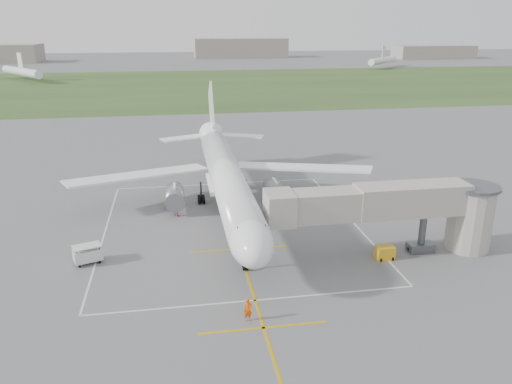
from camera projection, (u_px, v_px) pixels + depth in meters
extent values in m
plane|color=#5A5A5C|center=(228.00, 214.00, 60.13)|extent=(700.00, 700.00, 0.00)
cube|color=#2C4A20|center=(188.00, 86.00, 181.48)|extent=(700.00, 120.00, 0.02)
cube|color=#C0980B|center=(233.00, 230.00, 55.46)|extent=(0.25, 60.00, 0.01)
cube|color=#C0980B|center=(263.00, 328.00, 37.72)|extent=(10.00, 0.25, 0.01)
cube|color=#C0980B|center=(239.00, 249.00, 50.79)|extent=(10.00, 0.25, 0.01)
cube|color=silver|center=(218.00, 184.00, 71.33)|extent=(28.00, 0.20, 0.01)
cube|color=silver|center=(255.00, 300.00, 41.46)|extent=(28.00, 0.20, 0.01)
cube|color=silver|center=(104.00, 235.00, 54.21)|extent=(0.20, 32.00, 0.01)
cube|color=silver|center=(350.00, 219.00, 58.58)|extent=(0.20, 32.00, 0.01)
cylinder|color=white|center=(227.00, 178.00, 58.68)|extent=(3.80, 36.00, 3.80)
ellipsoid|color=white|center=(251.00, 241.00, 41.88)|extent=(3.80, 7.22, 3.80)
cube|color=black|center=(253.00, 234.00, 40.70)|extent=(2.40, 1.60, 0.99)
cone|color=white|center=(213.00, 138.00, 77.68)|extent=(3.80, 6.00, 3.80)
cube|color=white|center=(301.00, 167.00, 66.19)|extent=(17.93, 11.24, 1.23)
cube|color=white|center=(139.00, 175.00, 62.91)|extent=(17.93, 11.24, 1.23)
cube|color=white|center=(225.00, 183.00, 61.98)|extent=(4.20, 8.00, 0.50)
cube|color=white|center=(211.00, 109.00, 76.95)|extent=(0.30, 7.89, 8.65)
cube|color=white|center=(213.00, 131.00, 75.86)|extent=(0.35, 5.00, 1.20)
cube|color=white|center=(239.00, 136.00, 78.00)|extent=(7.85, 5.03, 0.20)
cube|color=white|center=(185.00, 138.00, 76.68)|extent=(7.85, 5.03, 0.20)
cylinder|color=slate|center=(274.00, 190.00, 62.82)|extent=(2.30, 4.20, 2.30)
cube|color=white|center=(275.00, 185.00, 62.28)|extent=(0.25, 2.40, 1.20)
cylinder|color=slate|center=(175.00, 195.00, 60.88)|extent=(2.30, 4.20, 2.30)
cube|color=white|center=(175.00, 190.00, 60.34)|extent=(0.25, 2.40, 1.20)
cylinder|color=black|center=(245.00, 257.00, 46.18)|extent=(0.18, 0.18, 2.60)
cylinder|color=black|center=(244.00, 266.00, 46.45)|extent=(0.28, 0.80, 0.80)
cylinder|color=black|center=(246.00, 266.00, 46.48)|extent=(0.28, 0.80, 0.80)
cylinder|color=black|center=(246.00, 190.00, 64.33)|extent=(0.22, 0.22, 2.80)
cylinder|color=black|center=(244.00, 198.00, 64.26)|extent=(0.32, 0.96, 0.96)
cylinder|color=black|center=(249.00, 198.00, 64.35)|extent=(0.32, 0.96, 0.96)
cylinder|color=black|center=(244.00, 196.00, 64.91)|extent=(0.32, 0.96, 0.96)
cylinder|color=black|center=(248.00, 196.00, 65.00)|extent=(0.32, 0.96, 0.96)
cylinder|color=black|center=(201.00, 192.00, 63.43)|extent=(0.22, 0.22, 2.80)
cylinder|color=black|center=(199.00, 200.00, 63.35)|extent=(0.32, 0.96, 0.96)
cylinder|color=black|center=(204.00, 200.00, 63.44)|extent=(0.32, 0.96, 0.96)
cylinder|color=black|center=(199.00, 198.00, 64.01)|extent=(0.32, 0.96, 0.96)
cylinder|color=black|center=(203.00, 198.00, 64.09)|extent=(0.32, 0.96, 0.96)
cube|color=#A29F92|center=(325.00, 205.00, 46.93)|extent=(11.09, 2.90, 2.80)
cube|color=#A29F92|center=(411.00, 199.00, 48.26)|extent=(11.09, 3.10, 3.00)
cube|color=#A29F92|center=(280.00, 208.00, 46.25)|extent=(2.60, 3.40, 3.00)
cylinder|color=#505357|center=(422.00, 232.00, 49.66)|extent=(0.70, 0.70, 4.20)
cube|color=#505357|center=(420.00, 247.00, 50.19)|extent=(2.60, 1.40, 0.90)
cylinder|color=#A29F92|center=(470.00, 219.00, 50.09)|extent=(4.40, 4.40, 6.40)
cylinder|color=#505357|center=(475.00, 187.00, 48.99)|extent=(5.00, 5.00, 0.30)
cylinder|color=black|center=(411.00, 249.00, 50.07)|extent=(0.70, 0.30, 0.70)
cylinder|color=black|center=(430.00, 247.00, 50.38)|extent=(0.70, 0.30, 0.70)
cube|color=gold|center=(385.00, 253.00, 48.53)|extent=(1.82, 1.24, 1.32)
cylinder|color=black|center=(381.00, 260.00, 48.10)|extent=(0.20, 0.40, 0.39)
cylinder|color=black|center=(392.00, 259.00, 48.36)|extent=(0.20, 0.40, 0.39)
cube|color=silver|center=(88.00, 254.00, 47.68)|extent=(2.93, 2.30, 1.13)
cube|color=silver|center=(87.00, 246.00, 47.40)|extent=(2.93, 2.30, 0.08)
cylinder|color=black|center=(77.00, 257.00, 46.63)|extent=(0.08, 0.08, 1.34)
cylinder|color=black|center=(100.00, 253.00, 47.57)|extent=(0.08, 0.08, 1.34)
cylinder|color=black|center=(75.00, 252.00, 47.66)|extent=(0.08, 0.08, 1.34)
cylinder|color=black|center=(97.00, 248.00, 48.59)|extent=(0.08, 0.08, 1.34)
cylinder|color=black|center=(80.00, 265.00, 47.01)|extent=(0.31, 0.45, 0.41)
cylinder|color=black|center=(100.00, 261.00, 47.84)|extent=(0.31, 0.45, 0.41)
cylinder|color=black|center=(77.00, 261.00, 47.95)|extent=(0.31, 0.45, 0.41)
cylinder|color=black|center=(97.00, 256.00, 48.78)|extent=(0.31, 0.45, 0.41)
imported|color=#F85C07|center=(248.00, 310.00, 38.34)|extent=(0.73, 0.51, 1.91)
imported|color=red|center=(176.00, 209.00, 59.36)|extent=(1.09, 1.03, 1.79)
cube|color=gray|center=(240.00, 48.00, 325.81)|extent=(60.00, 20.00, 12.00)
cube|color=gray|center=(434.00, 52.00, 317.20)|extent=(50.00, 18.00, 8.00)
cylinder|color=white|center=(22.00, 72.00, 195.20)|extent=(21.29, 27.85, 3.20)
cube|color=white|center=(20.00, 60.00, 193.74)|extent=(2.58, 3.42, 5.50)
cylinder|color=white|center=(383.00, 61.00, 252.65)|extent=(24.30, 25.46, 3.20)
cube|color=white|center=(384.00, 51.00, 251.20)|extent=(2.97, 3.11, 5.50)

